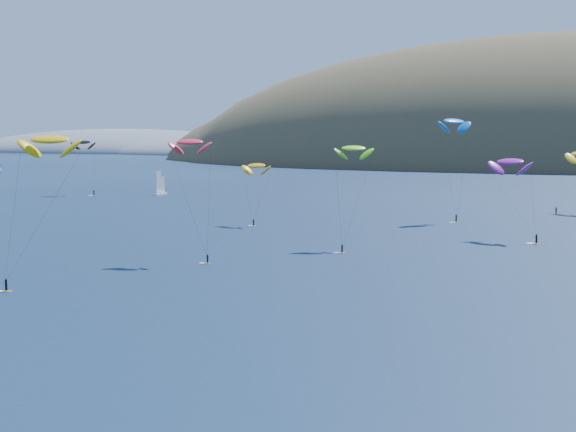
% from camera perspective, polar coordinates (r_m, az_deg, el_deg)
% --- Properties ---
extents(headland, '(460.00, 250.00, 60.00)m').
position_cam_1_polar(headland, '(936.11, -10.39, 4.31)').
color(headland, slate).
rests_on(headland, ground).
extents(sailboat, '(8.09, 7.01, 10.10)m').
position_cam_1_polar(sailboat, '(298.53, -9.07, 1.65)').
color(sailboat, white).
rests_on(sailboat, ground).
extents(kitesurfer_1, '(8.51, 7.42, 17.01)m').
position_cam_1_polar(kitesurfer_1, '(202.33, -2.27, 3.60)').
color(kitesurfer_1, yellow).
rests_on(kitesurfer_1, ground).
extents(kitesurfer_2, '(10.19, 13.37, 24.73)m').
position_cam_1_polar(kitesurfer_2, '(129.10, -16.59, 5.22)').
color(kitesurfer_2, yellow).
rests_on(kitesurfer_2, ground).
extents(kitesurfer_3, '(8.48, 14.67, 22.11)m').
position_cam_1_polar(kitesurfer_3, '(164.13, 4.70, 4.81)').
color(kitesurfer_3, yellow).
rests_on(kitesurfer_3, ground).
extents(kitesurfer_4, '(10.14, 12.21, 28.93)m').
position_cam_1_polar(kitesurfer_4, '(215.96, 11.73, 6.60)').
color(kitesurfer_4, yellow).
rests_on(kitesurfer_4, ground).
extents(kitesurfer_6, '(12.71, 11.99, 19.53)m').
position_cam_1_polar(kitesurfer_6, '(181.18, 15.53, 3.73)').
color(kitesurfer_6, yellow).
rests_on(kitesurfer_6, ground).
extents(kitesurfer_9, '(10.25, 7.30, 23.57)m').
position_cam_1_polar(kitesurfer_9, '(147.63, -6.99, 5.24)').
color(kitesurfer_9, yellow).
rests_on(kitesurfer_9, ground).
extents(kitesurfer_12, '(12.22, 7.07, 21.87)m').
position_cam_1_polar(kitesurfer_12, '(306.53, -14.34, 5.10)').
color(kitesurfer_12, yellow).
rests_on(kitesurfer_12, ground).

